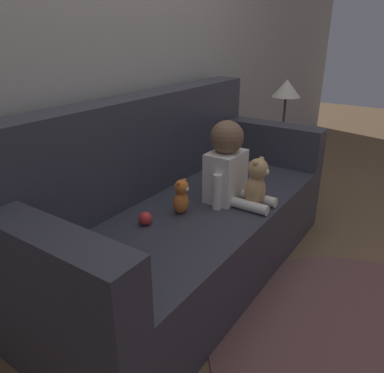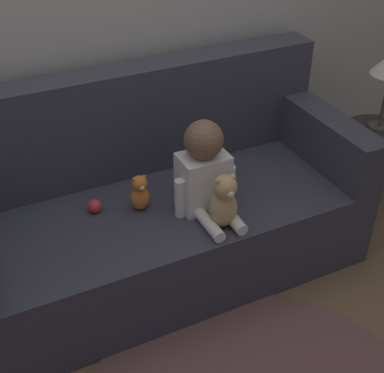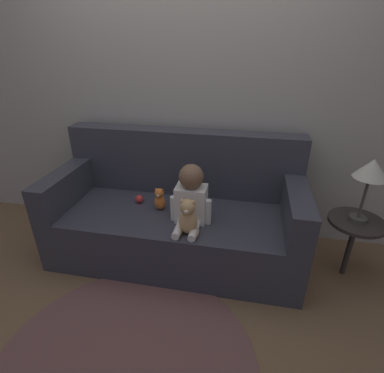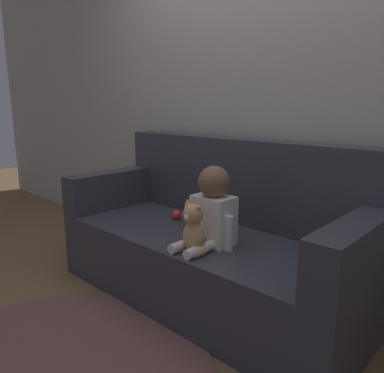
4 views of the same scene
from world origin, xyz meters
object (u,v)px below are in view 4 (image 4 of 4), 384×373
Objects in this scene: couch at (213,243)px; toy_ball at (176,215)px; person_baby at (212,210)px; plush_toy_side at (190,214)px; teddy_bear_brown at (194,230)px.

toy_ball is (-0.32, -0.01, 0.13)m from couch.
person_baby is (0.16, -0.20, 0.29)m from couch.
couch is at bearing 128.11° from person_baby.
person_baby is at bearing -22.77° from plush_toy_side.
plush_toy_side is 2.82× the size of toy_ball.
couch is 4.44× the size of person_baby.
toy_ball is (-0.20, 0.07, -0.06)m from plush_toy_side.
couch reaches higher than person_baby.
person_baby reaches higher than toy_ball.
couch reaches higher than plush_toy_side.
teddy_bear_brown is at bearing -44.26° from plush_toy_side.
couch is 0.39m from person_baby.
plush_toy_side is (-0.29, 0.28, -0.03)m from teddy_bear_brown.
couch is 30.16× the size of toy_ball.
toy_ball is at bearing 158.52° from person_baby.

